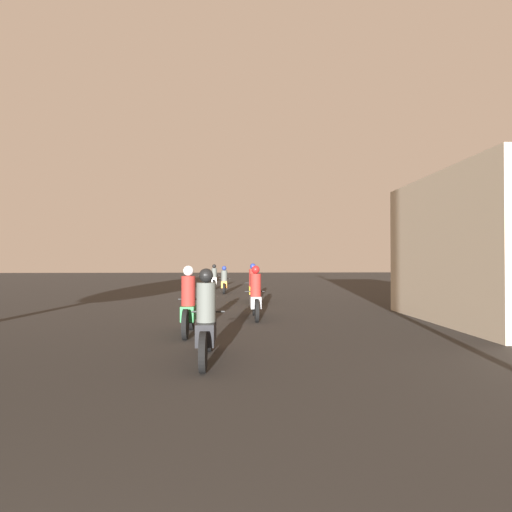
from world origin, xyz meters
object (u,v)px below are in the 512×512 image
(motorcycle_black, at_px, (206,324))
(building_right_near, at_px, (508,248))
(motorcycle_yellow, at_px, (253,287))
(motorcycle_green, at_px, (189,307))
(motorcycle_orange, at_px, (224,282))
(motorcycle_silver, at_px, (255,297))
(motorcycle_white, at_px, (214,279))

(motorcycle_black, distance_m, building_right_near, 9.01)
(motorcycle_yellow, xyz_separation_m, building_right_near, (6.80, -5.76, 1.41))
(motorcycle_yellow, bearing_deg, motorcycle_black, -98.81)
(motorcycle_green, bearing_deg, motorcycle_black, -74.50)
(motorcycle_green, relative_size, motorcycle_orange, 0.99)
(motorcycle_orange, bearing_deg, motorcycle_green, -82.90)
(motorcycle_silver, bearing_deg, motorcycle_yellow, 91.26)
(motorcycle_silver, height_order, building_right_near, building_right_near)
(motorcycle_green, height_order, motorcycle_white, motorcycle_green)
(motorcycle_green, bearing_deg, building_right_near, 11.10)
(motorcycle_white, bearing_deg, building_right_near, -52.30)
(motorcycle_yellow, xyz_separation_m, motorcycle_orange, (-1.30, 4.91, -0.05))
(motorcycle_silver, distance_m, motorcycle_orange, 9.61)
(motorcycle_orange, bearing_deg, motorcycle_black, -80.18)
(motorcycle_orange, bearing_deg, motorcycle_yellow, -65.62)
(motorcycle_green, xyz_separation_m, motorcycle_orange, (0.52, 11.99, -0.05))
(motorcycle_yellow, distance_m, motorcycle_orange, 5.08)
(building_right_near, bearing_deg, motorcycle_black, -154.66)
(motorcycle_black, relative_size, motorcycle_white, 1.06)
(motorcycle_green, bearing_deg, motorcycle_yellow, 78.00)
(motorcycle_orange, distance_m, building_right_near, 13.48)
(motorcycle_black, distance_m, motorcycle_yellow, 9.65)
(motorcycle_silver, relative_size, building_right_near, 0.35)
(motorcycle_black, height_order, motorcycle_silver, motorcycle_black)
(motorcycle_green, height_order, motorcycle_orange, motorcycle_green)
(motorcycle_yellow, xyz_separation_m, motorcycle_white, (-1.99, 8.13, -0.02))
(motorcycle_silver, distance_m, motorcycle_white, 12.89)
(motorcycle_black, height_order, motorcycle_orange, motorcycle_black)
(motorcycle_silver, relative_size, motorcycle_white, 1.05)
(motorcycle_yellow, distance_m, building_right_near, 9.03)
(motorcycle_black, relative_size, motorcycle_yellow, 1.01)
(motorcycle_black, height_order, motorcycle_white, motorcycle_black)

